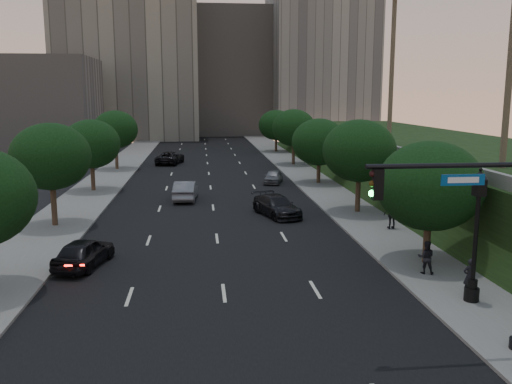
{
  "coord_description": "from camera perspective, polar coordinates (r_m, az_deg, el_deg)",
  "views": [
    {
      "loc": [
        -0.92,
        -17.17,
        8.44
      ],
      "look_at": [
        1.86,
        9.51,
        3.6
      ],
      "focal_mm": 38.0,
      "sensor_mm": 36.0,
      "label": 1
    }
  ],
  "objects": [
    {
      "name": "sidewalk_right",
      "position": [
        49.19,
        7.27,
        0.35
      ],
      "size": [
        4.5,
        140.0,
        0.15
      ],
      "primitive_type": "cube",
      "color": "slate",
      "rests_on": "ground"
    },
    {
      "name": "sedan_far_right",
      "position": [
        52.18,
        1.84,
        1.64
      ],
      "size": [
        2.53,
        4.11,
        1.31
      ],
      "primitive_type": "imported",
      "rotation": [
        0.0,
        0.0,
        -0.28
      ],
      "color": "slate",
      "rests_on": "ground"
    },
    {
      "name": "pedestrian_b",
      "position": [
        26.72,
        17.47,
        -6.57
      ],
      "size": [
        0.92,
        0.82,
        1.57
      ],
      "primitive_type": "imported",
      "rotation": [
        0.0,
        0.0,
        2.8
      ],
      "color": "black",
      "rests_on": "sidewalk_right"
    },
    {
      "name": "traffic_signal_mast",
      "position": [
        18.85,
        23.83,
        -5.31
      ],
      "size": [
        5.68,
        0.56,
        7.0
      ],
      "color": "black",
      "rests_on": "ground"
    },
    {
      "name": "road_surface",
      "position": [
        47.92,
        -4.75,
        0.06
      ],
      "size": [
        16.0,
        140.0,
        0.02
      ],
      "primitive_type": "cube",
      "color": "black",
      "rests_on": "ground"
    },
    {
      "name": "street_lamp",
      "position": [
        23.45,
        22.1,
        -4.88
      ],
      "size": [
        0.64,
        0.64,
        5.62
      ],
      "color": "black",
      "rests_on": "ground"
    },
    {
      "name": "tree_right_c",
      "position": [
        51.6,
        6.66,
        5.25
      ],
      "size": [
        5.2,
        5.2,
        6.24
      ],
      "color": "#38281C",
      "rests_on": "ground"
    },
    {
      "name": "embankment",
      "position": [
        51.06,
        20.8,
        2.31
      ],
      "size": [
        18.0,
        90.0,
        4.0
      ],
      "primitive_type": "cube",
      "color": "black",
      "rests_on": "ground"
    },
    {
      "name": "sedan_mid_left",
      "position": [
        44.17,
        -7.43,
        0.17
      ],
      "size": [
        1.98,
        4.91,
        1.58
      ],
      "primitive_type": "imported",
      "rotation": [
        0.0,
        0.0,
        3.08
      ],
      "color": "slate",
      "rests_on": "ground"
    },
    {
      "name": "pedestrian_c",
      "position": [
        34.86,
        14.15,
        -2.27
      ],
      "size": [
        1.12,
        0.52,
        1.87
      ],
      "primitive_type": "imported",
      "rotation": [
        0.0,
        0.0,
        3.2
      ],
      "color": "black",
      "rests_on": "sidewalk_right"
    },
    {
      "name": "tree_left_b",
      "position": [
        36.6,
        -20.8,
        3.5
      ],
      "size": [
        5.0,
        5.0,
        6.71
      ],
      "color": "#38281C",
      "rests_on": "ground"
    },
    {
      "name": "sidewalk_left",
      "position": [
        48.8,
        -16.88,
        -0.09
      ],
      "size": [
        4.5,
        140.0,
        0.15
      ],
      "primitive_type": "cube",
      "color": "slate",
      "rests_on": "ground"
    },
    {
      "name": "office_block_left",
      "position": [
        110.21,
        -13.14,
        13.9
      ],
      "size": [
        26.0,
        20.0,
        32.0
      ],
      "primitive_type": "cube",
      "color": "gray",
      "rests_on": "ground"
    },
    {
      "name": "tree_right_b",
      "position": [
        39.02,
        10.82,
        4.27
      ],
      "size": [
        5.2,
        5.2,
        6.74
      ],
      "color": "#38281C",
      "rests_on": "ground"
    },
    {
      "name": "pedestrian_a",
      "position": [
        24.56,
        21.57,
        -8.3
      ],
      "size": [
        0.57,
        0.38,
        1.58
      ],
      "primitive_type": "imported",
      "rotation": [
        0.0,
        0.0,
        3.14
      ],
      "color": "black",
      "rests_on": "sidewalk_right"
    },
    {
      "name": "office_block_filler",
      "position": [
        90.72,
        -22.26,
        8.57
      ],
      "size": [
        18.0,
        16.0,
        14.0
      ],
      "primitive_type": "cube",
      "color": "gray",
      "rests_on": "ground"
    },
    {
      "name": "office_block_right",
      "position": [
        116.27,
        6.68,
        14.88
      ],
      "size": [
        20.0,
        22.0,
        36.0
      ],
      "primitive_type": "cube",
      "color": "gray",
      "rests_on": "ground"
    },
    {
      "name": "tree_left_d",
      "position": [
        62.99,
        -14.59,
        6.38
      ],
      "size": [
        5.0,
        5.0,
        6.71
      ],
      "color": "#38281C",
      "rests_on": "ground"
    },
    {
      "name": "ground",
      "position": [
        19.15,
        -2.7,
        -15.93
      ],
      "size": [
        160.0,
        160.0,
        0.0
      ],
      "primitive_type": "plane",
      "color": "black",
      "rests_on": "ground"
    },
    {
      "name": "office_block_mid",
      "position": [
        119.46,
        -2.68,
        12.4
      ],
      "size": [
        22.0,
        18.0,
        26.0
      ],
      "primitive_type": "cube",
      "color": "gray",
      "rests_on": "ground"
    },
    {
      "name": "tree_left_c",
      "position": [
        49.26,
        -16.97,
        4.85
      ],
      "size": [
        5.0,
        5.0,
        6.34
      ],
      "color": "#38281C",
      "rests_on": "ground"
    },
    {
      "name": "tree_right_d",
      "position": [
        65.26,
        3.99,
        6.75
      ],
      "size": [
        5.2,
        5.2,
        6.74
      ],
      "color": "#38281C",
      "rests_on": "ground"
    },
    {
      "name": "sedan_near_left",
      "position": [
        28.25,
        -17.66,
        -6.09
      ],
      "size": [
        2.72,
        4.62,
        1.48
      ],
      "primitive_type": "imported",
      "rotation": [
        0.0,
        0.0,
        2.9
      ],
      "color": "black",
      "rests_on": "ground"
    },
    {
      "name": "sedan_near_right",
      "position": [
        38.07,
        2.19,
        -1.47
      ],
      "size": [
        3.49,
        5.37,
        1.45
      ],
      "primitive_type": "imported",
      "rotation": [
        0.0,
        0.0,
        0.32
      ],
      "color": "black",
      "rests_on": "ground"
    },
    {
      "name": "tree_right_e",
      "position": [
        80.08,
        2.13,
        7.06
      ],
      "size": [
        5.2,
        5.2,
        6.24
      ],
      "color": "#38281C",
      "rests_on": "ground"
    },
    {
      "name": "tree_right_a",
      "position": [
        27.91,
        17.84,
        0.62
      ],
      "size": [
        5.2,
        5.2,
        6.24
      ],
      "color": "#38281C",
      "rests_on": "ground"
    },
    {
      "name": "sedan_far_left",
      "position": [
        67.5,
        -9.03,
        3.59
      ],
      "size": [
        3.65,
        6.02,
        1.56
      ],
      "primitive_type": "imported",
      "rotation": [
        0.0,
        0.0,
        2.94
      ],
      "color": "black",
      "rests_on": "ground"
    },
    {
      "name": "parapet_wall",
      "position": [
        47.59,
        11.76,
        5.08
      ],
      "size": [
        0.35,
        90.0,
        0.7
      ],
      "primitive_type": "cube",
      "color": "slate",
      "rests_on": "embankment"
    }
  ]
}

